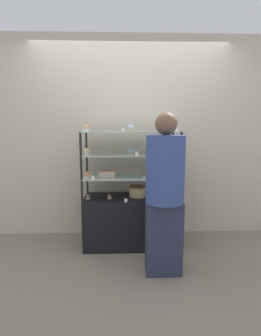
# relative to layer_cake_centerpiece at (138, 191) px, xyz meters

# --- Properties ---
(ground_plane) EXTENTS (20.00, 20.00, 0.00)m
(ground_plane) POSITION_rel_layer_cake_centerpiece_xyz_m (-0.09, -0.02, -0.67)
(ground_plane) COLOR gray
(back_wall) EXTENTS (8.00, 0.05, 2.60)m
(back_wall) POSITION_rel_layer_cake_centerpiece_xyz_m (-0.09, 0.38, 0.63)
(back_wall) COLOR beige
(back_wall) RESTS_ON ground_plane
(display_base) EXTENTS (1.12, 0.49, 0.61)m
(display_base) POSITION_rel_layer_cake_centerpiece_xyz_m (-0.09, -0.02, -0.37)
(display_base) COLOR black
(display_base) RESTS_ON ground_plane
(display_riser_lower) EXTENTS (1.12, 0.49, 0.26)m
(display_riser_lower) POSITION_rel_layer_cake_centerpiece_xyz_m (-0.09, -0.02, 0.18)
(display_riser_lower) COLOR black
(display_riser_lower) RESTS_ON display_base
(display_riser_middle) EXTENTS (1.12, 0.49, 0.26)m
(display_riser_middle) POSITION_rel_layer_cake_centerpiece_xyz_m (-0.09, -0.02, 0.44)
(display_riser_middle) COLOR black
(display_riser_middle) RESTS_ON display_riser_lower
(display_riser_upper) EXTENTS (1.12, 0.49, 0.26)m
(display_riser_upper) POSITION_rel_layer_cake_centerpiece_xyz_m (-0.09, -0.02, 0.71)
(display_riser_upper) COLOR black
(display_riser_upper) RESTS_ON display_riser_middle
(layer_cake_centerpiece) EXTENTS (0.21, 0.21, 0.13)m
(layer_cake_centerpiece) POSITION_rel_layer_cake_centerpiece_xyz_m (0.00, 0.00, 0.00)
(layer_cake_centerpiece) COLOR #DBBC84
(layer_cake_centerpiece) RESTS_ON display_base
(sheet_cake_frosted) EXTENTS (0.20, 0.13, 0.07)m
(sheet_cake_frosted) POSITION_rel_layer_cake_centerpiece_xyz_m (-0.37, -0.04, 0.23)
(sheet_cake_frosted) COLOR beige
(sheet_cake_frosted) RESTS_ON display_riser_lower
(cupcake_0) EXTENTS (0.05, 0.05, 0.06)m
(cupcake_0) POSITION_rel_layer_cake_centerpiece_xyz_m (-0.59, -0.09, -0.04)
(cupcake_0) COLOR white
(cupcake_0) RESTS_ON display_base
(cupcake_1) EXTENTS (0.05, 0.05, 0.06)m
(cupcake_1) POSITION_rel_layer_cake_centerpiece_xyz_m (-0.34, -0.09, -0.04)
(cupcake_1) COLOR beige
(cupcake_1) RESTS_ON display_base
(cupcake_2) EXTENTS (0.05, 0.05, 0.06)m
(cupcake_2) POSITION_rel_layer_cake_centerpiece_xyz_m (0.17, -0.12, -0.04)
(cupcake_2) COLOR white
(cupcake_2) RESTS_ON display_base
(cupcake_3) EXTENTS (0.05, 0.05, 0.06)m
(cupcake_3) POSITION_rel_layer_cake_centerpiece_xyz_m (0.40, -0.07, -0.04)
(cupcake_3) COLOR #CCB28C
(cupcake_3) RESTS_ON display_base
(price_tag_0) EXTENTS (0.04, 0.00, 0.04)m
(price_tag_0) POSITION_rel_layer_cake_centerpiece_xyz_m (-0.15, -0.24, -0.04)
(price_tag_0) COLOR white
(price_tag_0) RESTS_ON display_base
(cupcake_4) EXTENTS (0.07, 0.07, 0.08)m
(cupcake_4) POSITION_rel_layer_cake_centerpiece_xyz_m (-0.59, -0.14, 0.23)
(cupcake_4) COLOR beige
(cupcake_4) RESTS_ON display_riser_lower
(cupcake_5) EXTENTS (0.07, 0.07, 0.08)m
(cupcake_5) POSITION_rel_layer_cake_centerpiece_xyz_m (0.08, -0.15, 0.23)
(cupcake_5) COLOR white
(cupcake_5) RESTS_ON display_riser_lower
(cupcake_6) EXTENTS (0.07, 0.07, 0.08)m
(cupcake_6) POSITION_rel_layer_cake_centerpiece_xyz_m (0.42, -0.06, 0.23)
(cupcake_6) COLOR white
(cupcake_6) RESTS_ON display_riser_lower
(price_tag_1) EXTENTS (0.04, 0.00, 0.04)m
(price_tag_1) POSITION_rel_layer_cake_centerpiece_xyz_m (-0.51, -0.24, 0.22)
(price_tag_1) COLOR white
(price_tag_1) RESTS_ON display_riser_lower
(cupcake_7) EXTENTS (0.06, 0.06, 0.08)m
(cupcake_7) POSITION_rel_layer_cake_centerpiece_xyz_m (-0.59, -0.10, 0.50)
(cupcake_7) COLOR white
(cupcake_7) RESTS_ON display_riser_middle
(cupcake_8) EXTENTS (0.06, 0.06, 0.08)m
(cupcake_8) POSITION_rel_layer_cake_centerpiece_xyz_m (-0.08, -0.08, 0.50)
(cupcake_8) COLOR #CCB28C
(cupcake_8) RESTS_ON display_riser_middle
(cupcake_9) EXTENTS (0.06, 0.06, 0.08)m
(cupcake_9) POSITION_rel_layer_cake_centerpiece_xyz_m (0.41, -0.12, 0.50)
(cupcake_9) COLOR white
(cupcake_9) RESTS_ON display_riser_middle
(price_tag_2) EXTENTS (0.04, 0.00, 0.04)m
(price_tag_2) POSITION_rel_layer_cake_centerpiece_xyz_m (-0.03, -0.24, 0.48)
(price_tag_2) COLOR white
(price_tag_2) RESTS_ON display_riser_middle
(cupcake_10) EXTENTS (0.06, 0.06, 0.08)m
(cupcake_10) POSITION_rel_layer_cake_centerpiece_xyz_m (-0.60, -0.06, 0.76)
(cupcake_10) COLOR white
(cupcake_10) RESTS_ON display_riser_upper
(cupcake_11) EXTENTS (0.06, 0.06, 0.08)m
(cupcake_11) POSITION_rel_layer_cake_centerpiece_xyz_m (-0.08, -0.13, 0.76)
(cupcake_11) COLOR #CCB28C
(cupcake_11) RESTS_ON display_riser_upper
(cupcake_12) EXTENTS (0.06, 0.06, 0.08)m
(cupcake_12) POSITION_rel_layer_cake_centerpiece_xyz_m (0.42, -0.13, 0.76)
(cupcake_12) COLOR white
(cupcake_12) RESTS_ON display_riser_upper
(price_tag_3) EXTENTS (0.04, 0.00, 0.04)m
(price_tag_3) POSITION_rel_layer_cake_centerpiece_xyz_m (-0.17, -0.24, 0.75)
(price_tag_3) COLOR white
(price_tag_3) RESTS_ON display_riser_upper
(customer_figure) EXTENTS (0.37, 0.37, 1.58)m
(customer_figure) POSITION_rel_layer_cake_centerpiece_xyz_m (0.22, -0.67, 0.17)
(customer_figure) COLOR #282D47
(customer_figure) RESTS_ON ground_plane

